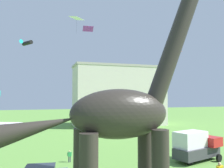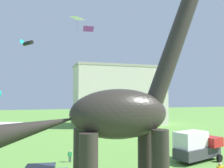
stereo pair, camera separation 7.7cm
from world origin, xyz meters
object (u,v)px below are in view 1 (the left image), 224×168
object	(u,v)px
parked_box_truck	(196,146)
dinosaur_sculpture	(119,114)
kite_mid_left	(8,126)
kite_near_low	(178,51)
kite_mid_center	(26,43)
kite_near_high	(168,72)
kite_mid_right	(76,18)
kite_trailing	(88,29)
person_near_flyer	(70,155)
person_vendor_side	(155,159)

from	to	relation	value
parked_box_truck	dinosaur_sculpture	bearing A→B (deg)	-164.27
parked_box_truck	kite_mid_left	world-z (taller)	kite_mid_left
kite_near_low	kite_mid_left	bearing A→B (deg)	-162.06
kite_mid_center	kite_near_high	bearing A→B (deg)	-41.27
kite_mid_left	kite_mid_right	world-z (taller)	kite_mid_right
kite_near_low	kite_mid_left	distance (m)	21.05
kite_near_low	kite_trailing	xyz separation A→B (m)	(-11.27, 0.72, 2.01)
kite_mid_left	kite_mid_right	bearing A→B (deg)	58.18
dinosaur_sculpture	kite_mid_center	bearing A→B (deg)	141.76
kite_trailing	kite_mid_center	xyz separation A→B (m)	(-6.86, 6.40, -0.65)
person_near_flyer	person_vendor_side	distance (m)	9.07
person_vendor_side	kite_mid_center	distance (m)	21.32
dinosaur_sculpture	kite_trailing	distance (m)	14.02
parked_box_truck	kite_near_low	xyz separation A→B (m)	(0.01, 3.01, 10.97)
kite_trailing	dinosaur_sculpture	bearing A→B (deg)	-90.95
kite_mid_left	person_near_flyer	bearing A→B (deg)	51.25
dinosaur_sculpture	kite_trailing	size ratio (longest dim) A/B	13.20
dinosaur_sculpture	kite_mid_center	distance (m)	20.27
kite_trailing	person_near_flyer	bearing A→B (deg)	-178.86
person_vendor_side	kite_mid_right	bearing A→B (deg)	49.05
parked_box_truck	kite_near_low	world-z (taller)	kite_near_low
person_near_flyer	kite_mid_center	xyz separation A→B (m)	(-4.91, 6.44, 13.23)
person_near_flyer	kite_mid_right	xyz separation A→B (m)	(1.25, 3.98, 16.31)
kite_mid_right	kite_near_high	size ratio (longest dim) A/B	3.56
kite_mid_right	dinosaur_sculpture	bearing A→B (deg)	-88.01
kite_near_low	kite_trailing	bearing A→B (deg)	176.32
dinosaur_sculpture	kite_mid_right	size ratio (longest dim) A/B	7.40
parked_box_truck	person_vendor_side	xyz separation A→B (m)	(-5.81, -1.53, -0.59)
kite_trailing	kite_mid_center	world-z (taller)	kite_trailing
dinosaur_sculpture	person_vendor_side	size ratio (longest dim) A/B	9.28
person_vendor_side	kite_mid_right	world-z (taller)	kite_mid_right
person_near_flyer	kite_near_high	distance (m)	13.46
kite_mid_right	kite_near_high	bearing A→B (deg)	-51.83
dinosaur_sculpture	person_near_flyer	xyz separation A→B (m)	(-1.76, 10.89, -5.11)
kite_mid_center	dinosaur_sculpture	bearing A→B (deg)	-68.93
dinosaur_sculpture	kite_near_high	bearing A→B (deg)	68.31
kite_mid_right	kite_near_low	bearing A→B (deg)	-21.29
kite_mid_right	kite_mid_center	size ratio (longest dim) A/B	1.15
person_vendor_side	kite_near_low	world-z (taller)	kite_near_low
kite_near_low	kite_mid_center	xyz separation A→B (m)	(-18.13, 7.12, 1.36)
parked_box_truck	kite_trailing	xyz separation A→B (m)	(-11.26, 3.74, 12.98)
dinosaur_sculpture	kite_trailing	world-z (taller)	dinosaur_sculpture
person_vendor_side	kite_mid_left	bearing A→B (deg)	111.91
parked_box_truck	person_vendor_side	size ratio (longest dim) A/B	3.42
person_vendor_side	kite_trailing	world-z (taller)	kite_trailing
parked_box_truck	person_vendor_side	world-z (taller)	parked_box_truck
kite_near_low	kite_mid_left	size ratio (longest dim) A/B	0.46
dinosaur_sculpture	kite_mid_center	size ratio (longest dim) A/B	8.52
kite_trailing	kite_mid_left	bearing A→B (deg)	-137.37
parked_box_truck	kite_trailing	bearing A→B (deg)	145.22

